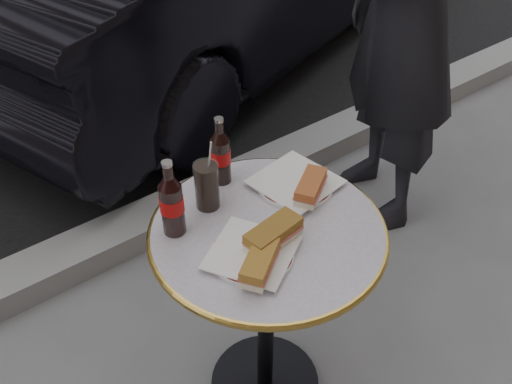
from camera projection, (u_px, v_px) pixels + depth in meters
curb at (138, 228)px, 2.45m from camera, size 40.00×0.20×0.12m
bistro_table at (266, 317)px, 1.70m from camera, size 0.62×0.62×0.73m
plate_left at (252, 254)px, 1.38m from camera, size 0.27×0.27×0.01m
plate_right at (295, 184)px, 1.59m from camera, size 0.22×0.22×0.01m
sandwich_left_a at (260, 264)px, 1.32m from camera, size 0.15×0.13×0.05m
sandwich_left_b at (273, 235)px, 1.39m from camera, size 0.16×0.09×0.05m
sandwich_right at (310, 188)px, 1.53m from camera, size 0.15×0.13×0.05m
cola_bottle_left at (171, 198)px, 1.39m from camera, size 0.08×0.08×0.22m
cola_bottle_right at (220, 150)px, 1.55m from camera, size 0.07×0.07×0.21m
cola_glass at (207, 186)px, 1.49m from camera, size 0.07×0.07×0.14m
pedestrian at (410, 8)px, 2.08m from camera, size 0.65×0.79×1.86m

